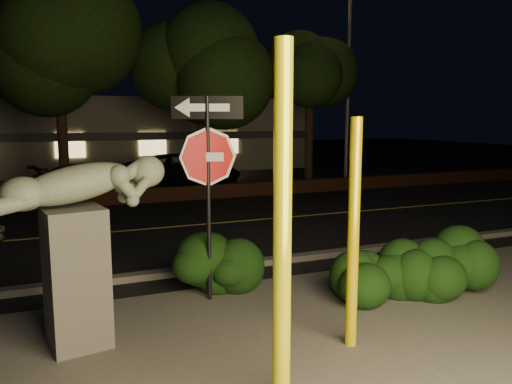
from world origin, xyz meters
TOP-DOWN VIEW (x-y plane):
  - ground at (0.00, 10.00)m, footprint 90.00×90.00m
  - patio at (0.00, -1.00)m, footprint 14.00×6.00m
  - road at (0.00, 7.00)m, footprint 80.00×8.00m
  - lane_marking at (0.00, 7.00)m, footprint 80.00×0.12m
  - curb at (0.00, 2.90)m, footprint 80.00×0.25m
  - brick_wall at (0.00, 11.30)m, footprint 40.00×0.35m
  - parking_lot at (0.00, 17.00)m, footprint 40.00×12.00m
  - building at (0.00, 24.99)m, footprint 22.00×10.20m
  - tree_far_b at (-2.50, 13.20)m, footprint 5.20×5.20m
  - tree_far_c at (2.50, 12.80)m, footprint 4.80×4.80m
  - tree_far_d at (7.50, 13.30)m, footprint 4.40×4.40m
  - yellow_pole_left at (-0.99, -1.67)m, footprint 0.18×0.18m
  - yellow_pole_right at (0.40, -0.81)m, footprint 0.14×0.14m
  - signpost at (-0.77, 1.43)m, footprint 1.03×0.41m
  - sculpture at (-2.74, 0.53)m, footprint 2.25×0.95m
  - hedge_center at (-0.25, 1.67)m, footprint 2.17×1.20m
  - hedge_right at (1.83, 0.37)m, footprint 1.91×1.45m
  - hedge_far_right at (2.88, 0.18)m, footprint 1.64×1.04m
  - streetlight at (9.09, 13.06)m, footprint 1.37×0.43m
  - parked_car_darkred at (-1.40, 13.34)m, footprint 4.78×2.93m
  - parked_car_dark at (2.15, 14.68)m, footprint 5.39×2.97m

SIDE VIEW (x-z plane):
  - ground at x=0.00m, z-range 0.00..0.00m
  - road at x=0.00m, z-range 0.00..0.01m
  - parking_lot at x=0.00m, z-range 0.00..0.01m
  - patio at x=0.00m, z-range 0.00..0.02m
  - lane_marking at x=0.00m, z-range 0.02..0.02m
  - curb at x=0.00m, z-range 0.00..0.12m
  - brick_wall at x=0.00m, z-range 0.00..0.50m
  - hedge_center at x=-0.25m, z-range 0.00..1.08m
  - hedge_right at x=1.83m, z-range 0.00..1.11m
  - hedge_far_right at x=2.88m, z-range 0.00..1.13m
  - parked_car_darkred at x=-1.40m, z-range 0.00..1.29m
  - parked_car_dark at x=2.15m, z-range 0.00..1.43m
  - yellow_pole_right at x=0.40m, z-range 0.00..2.90m
  - sculpture at x=-2.74m, z-range 0.28..2.67m
  - yellow_pole_left at x=-0.99m, z-range 0.00..3.61m
  - building at x=0.00m, z-range 0.00..4.00m
  - signpost at x=-0.77m, z-range 0.68..3.89m
  - tree_far_d at x=7.50m, z-range 1.71..9.13m
  - streetlight at x=9.09m, z-range 0.87..9.99m
  - tree_far_c at x=2.50m, z-range 1.74..9.58m
  - tree_far_b at x=-2.50m, z-range 1.85..10.26m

